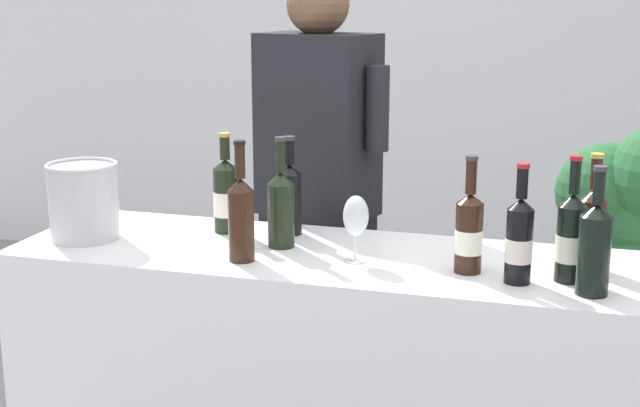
{
  "coord_description": "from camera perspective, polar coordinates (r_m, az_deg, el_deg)",
  "views": [
    {
      "loc": [
        0.58,
        -2.42,
        1.68
      ],
      "look_at": [
        -0.13,
        0.0,
        1.06
      ],
      "focal_mm": 49.72,
      "sensor_mm": 36.0,
      "label": 1
    }
  ],
  "objects": [
    {
      "name": "wall_back",
      "position": [
        5.06,
        10.0,
        10.39
      ],
      "size": [
        8.0,
        0.1,
        2.8
      ],
      "primitive_type": "cube",
      "color": "white",
      "rests_on": "ground_plane"
    },
    {
      "name": "counter",
      "position": [
        2.77,
        2.69,
        -12.41
      ],
      "size": [
        2.12,
        0.58,
        0.91
      ],
      "primitive_type": "cube",
      "color": "white",
      "rests_on": "ground_plane"
    },
    {
      "name": "wine_bottle_0",
      "position": [
        2.4,
        12.7,
        -2.28
      ],
      "size": [
        0.07,
        0.07,
        0.32
      ],
      "color": "black",
      "rests_on": "counter"
    },
    {
      "name": "wine_bottle_1",
      "position": [
        2.46,
        9.56,
        -1.81
      ],
      "size": [
        0.08,
        0.08,
        0.33
      ],
      "color": "black",
      "rests_on": "counter"
    },
    {
      "name": "wine_bottle_2",
      "position": [
        2.56,
        17.11,
        -1.56
      ],
      "size": [
        0.08,
        0.08,
        0.33
      ],
      "color": "black",
      "rests_on": "counter"
    },
    {
      "name": "wine_bottle_3",
      "position": [
        2.67,
        -2.53,
        -0.2
      ],
      "size": [
        0.08,
        0.08,
        0.34
      ],
      "color": "black",
      "rests_on": "counter"
    },
    {
      "name": "wine_bottle_4",
      "position": [
        2.85,
        -6.08,
        0.51
      ],
      "size": [
        0.08,
        0.08,
        0.32
      ],
      "color": "black",
      "rests_on": "counter"
    },
    {
      "name": "wine_bottle_5",
      "position": [
        2.44,
        15.84,
        -2.1
      ],
      "size": [
        0.08,
        0.08,
        0.34
      ],
      "color": "black",
      "rests_on": "counter"
    },
    {
      "name": "wine_bottle_6",
      "position": [
        2.54,
        -5.1,
        -0.79
      ],
      "size": [
        0.07,
        0.07,
        0.35
      ],
      "color": "black",
      "rests_on": "counter"
    },
    {
      "name": "wine_bottle_7",
      "position": [
        2.81,
        -1.96,
        0.46
      ],
      "size": [
        0.08,
        0.08,
        0.32
      ],
      "color": "black",
      "rests_on": "counter"
    },
    {
      "name": "wine_bottle_8",
      "position": [
        2.35,
        17.26,
        -2.64
      ],
      "size": [
        0.08,
        0.08,
        0.34
      ],
      "color": "black",
      "rests_on": "counter"
    },
    {
      "name": "wine_glass",
      "position": [
        2.52,
        2.32,
        -0.95
      ],
      "size": [
        0.07,
        0.07,
        0.19
      ],
      "color": "silver",
      "rests_on": "counter"
    },
    {
      "name": "ice_bucket",
      "position": [
        2.85,
        -14.98,
        0.18
      ],
      "size": [
        0.22,
        0.22,
        0.24
      ],
      "color": "silver",
      "rests_on": "counter"
    },
    {
      "name": "person_server",
      "position": [
        3.2,
        -0.13,
        -1.23
      ],
      "size": [
        0.54,
        0.34,
        1.73
      ],
      "color": "black",
      "rests_on": "ground_plane"
    }
  ]
}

